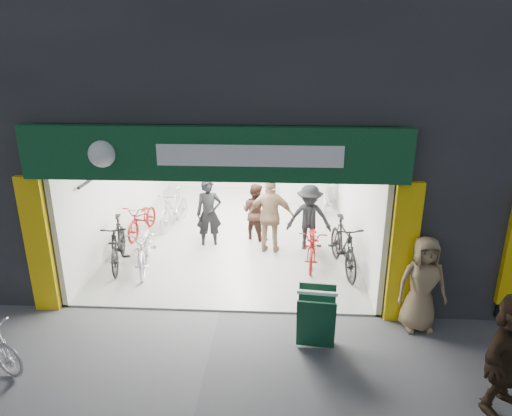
# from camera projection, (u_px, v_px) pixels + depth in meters

# --- Properties ---
(ground) EXTENTS (60.00, 60.00, 0.00)m
(ground) POSITION_uv_depth(u_px,v_px,m) (219.00, 312.00, 8.55)
(ground) COLOR #56565B
(ground) RESTS_ON ground
(building) EXTENTS (17.00, 10.27, 8.00)m
(building) POSITION_uv_depth(u_px,v_px,m) (275.00, 63.00, 11.78)
(building) COLOR #232326
(building) RESTS_ON ground
(bike_left_front) EXTENTS (1.03, 2.03, 1.02)m
(bike_left_front) POSITION_uv_depth(u_px,v_px,m) (145.00, 246.00, 10.14)
(bike_left_front) COLOR silver
(bike_left_front) RESTS_ON ground
(bike_left_midfront) EXTENTS (0.89, 1.94, 1.13)m
(bike_left_midfront) POSITION_uv_depth(u_px,v_px,m) (118.00, 243.00, 10.17)
(bike_left_midfront) COLOR black
(bike_left_midfront) RESTS_ON ground
(bike_left_midback) EXTENTS (0.79, 1.77, 0.90)m
(bike_left_midback) POSITION_uv_depth(u_px,v_px,m) (143.00, 219.00, 11.95)
(bike_left_midback) COLOR maroon
(bike_left_midback) RESTS_ON ground
(bike_left_back) EXTENTS (0.86, 1.84, 1.07)m
(bike_left_back) POSITION_uv_depth(u_px,v_px,m) (174.00, 208.00, 12.48)
(bike_left_back) COLOR #ABABAF
(bike_left_back) RESTS_ON ground
(bike_right_front) EXTENTS (0.85, 2.06, 1.20)m
(bike_right_front) POSITION_uv_depth(u_px,v_px,m) (343.00, 246.00, 9.95)
(bike_right_front) COLOR black
(bike_right_front) RESTS_ON ground
(bike_right_mid) EXTENTS (0.78, 1.81, 0.92)m
(bike_right_mid) POSITION_uv_depth(u_px,v_px,m) (313.00, 244.00, 10.36)
(bike_right_mid) COLOR maroon
(bike_right_mid) RESTS_ON ground
(bike_right_back) EXTENTS (0.76, 1.71, 0.99)m
(bike_right_back) POSITION_uv_depth(u_px,v_px,m) (327.00, 195.00, 13.74)
(bike_right_back) COLOR silver
(bike_right_back) RESTS_ON ground
(customer_a) EXTENTS (0.70, 0.53, 1.71)m
(customer_a) POSITION_uv_depth(u_px,v_px,m) (209.00, 213.00, 11.15)
(customer_a) COLOR black
(customer_a) RESTS_ON ground
(customer_b) EXTENTS (0.91, 0.85, 1.50)m
(customer_b) POSITION_uv_depth(u_px,v_px,m) (255.00, 212.00, 11.56)
(customer_b) COLOR #3B221B
(customer_b) RESTS_ON ground
(customer_c) EXTENTS (1.10, 0.67, 1.66)m
(customer_c) POSITION_uv_depth(u_px,v_px,m) (309.00, 218.00, 10.89)
(customer_c) COLOR black
(customer_c) RESTS_ON ground
(customer_d) EXTENTS (1.14, 0.56, 1.88)m
(customer_d) POSITION_uv_depth(u_px,v_px,m) (271.00, 216.00, 10.73)
(customer_d) COLOR #906F54
(customer_d) RESTS_ON ground
(pedestrian_near) EXTENTS (0.88, 0.61, 1.73)m
(pedestrian_near) POSITION_uv_depth(u_px,v_px,m) (422.00, 284.00, 7.79)
(pedestrian_near) COLOR #866E4E
(pedestrian_near) RESTS_ON ground
(pedestrian_far) EXTENTS (1.58, 1.39, 1.73)m
(pedestrian_far) POSITION_uv_depth(u_px,v_px,m) (510.00, 353.00, 6.01)
(pedestrian_far) COLOR #322316
(pedestrian_far) RESTS_ON ground
(sandwich_board) EXTENTS (0.68, 0.69, 0.96)m
(sandwich_board) POSITION_uv_depth(u_px,v_px,m) (316.00, 317.00, 7.44)
(sandwich_board) COLOR #0D3722
(sandwich_board) RESTS_ON ground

